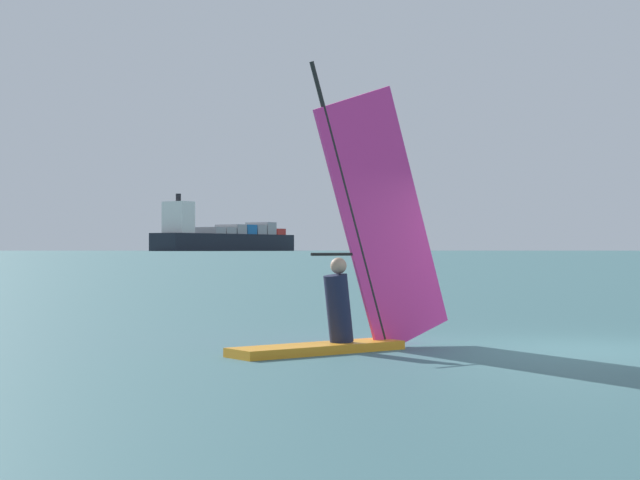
# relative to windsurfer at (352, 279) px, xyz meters

# --- Properties ---
(ground_plane) EXTENTS (4000.00, 4000.00, 0.00)m
(ground_plane) POSITION_rel_windsurfer_xyz_m (2.94, -0.98, -0.97)
(ground_plane) COLOR #386066
(windsurfer) EXTENTS (3.53, 1.44, 3.94)m
(windsurfer) POSITION_rel_windsurfer_xyz_m (0.00, 0.00, 0.00)
(windsurfer) COLOR orange
(windsurfer) RESTS_ON ground_plane
(cargo_ship) EXTENTS (135.60, 111.23, 43.57)m
(cargo_ship) POSITION_rel_windsurfer_xyz_m (184.64, 785.75, 9.64)
(cargo_ship) COLOR black
(cargo_ship) RESTS_ON ground_plane
(distant_headland) EXTENTS (690.18, 246.11, 34.10)m
(distant_headland) POSITION_rel_windsurfer_xyz_m (539.41, 1644.16, 16.08)
(distant_headland) COLOR #4C564C
(distant_headland) RESTS_ON ground_plane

